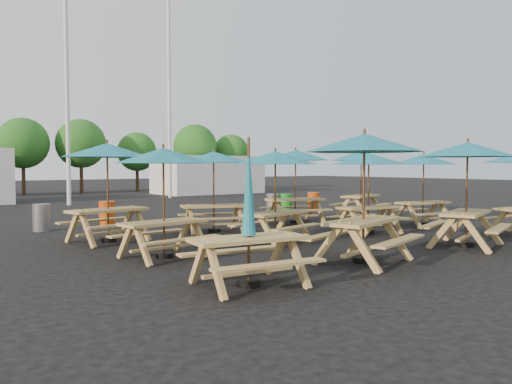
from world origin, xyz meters
TOP-DOWN VIEW (x-y plane):
  - ground at (0.00, 0.00)m, footprint 120.00×120.00m
  - picnic_unit_0 at (-4.71, -4.54)m, footprint 2.06×1.86m
  - picnic_unit_1 at (-4.67, -1.51)m, footprint 2.31×2.31m
  - picnic_unit_2 at (-4.79, 1.34)m, footprint 2.64×2.64m
  - picnic_unit_3 at (-1.76, -4.34)m, footprint 2.89×2.89m
  - picnic_unit_4 at (-1.54, -1.33)m, footprint 2.52×2.52m
  - picnic_unit_5 at (-1.66, 1.32)m, footprint 2.72×2.72m
  - picnic_unit_6 at (1.71, -4.50)m, footprint 2.87×2.87m
  - picnic_unit_7 at (1.65, -1.58)m, footprint 2.35×2.35m
  - picnic_unit_8 at (1.73, 1.60)m, footprint 2.76×2.76m
  - picnic_unit_10 at (4.49, -1.42)m, footprint 2.40×2.40m
  - picnic_unit_11 at (4.88, 1.50)m, footprint 2.86×2.86m
  - waste_bin_0 at (-5.59, 4.53)m, footprint 0.50×0.50m
  - waste_bin_1 at (-3.65, 4.49)m, footprint 0.50×0.50m
  - waste_bin_2 at (3.07, 4.48)m, footprint 0.50×0.50m
  - waste_bin_3 at (3.56, 4.23)m, footprint 0.50×0.50m
  - waste_bin_4 at (5.22, 4.39)m, footprint 0.50×0.50m
  - mast_0 at (-2.00, 14.00)m, footprint 0.20×0.20m
  - mast_1 at (4.50, 16.00)m, footprint 0.20×0.20m
  - event_tent_1 at (9.00, 19.00)m, footprint 7.00×4.00m
  - tree_3 at (-1.75, 24.72)m, footprint 3.36×3.36m
  - tree_4 at (1.90, 24.26)m, footprint 3.41×3.41m
  - tree_5 at (6.22, 24.67)m, footprint 2.94×2.94m
  - tree_6 at (10.23, 22.90)m, footprint 3.38×3.38m
  - tree_7 at (13.63, 22.92)m, footprint 2.95×2.95m

SIDE VIEW (x-z plane):
  - ground at x=0.00m, z-range 0.00..0.00m
  - waste_bin_0 at x=-5.59m, z-range 0.00..0.80m
  - waste_bin_1 at x=-3.65m, z-range 0.00..0.80m
  - waste_bin_2 at x=3.07m, z-range 0.00..0.80m
  - waste_bin_3 at x=3.56m, z-range 0.00..0.80m
  - waste_bin_4 at x=5.22m, z-range 0.00..0.80m
  - picnic_unit_0 at x=-4.71m, z-range -0.21..2.15m
  - event_tent_1 at x=9.00m, z-range 0.00..2.60m
  - picnic_unit_7 at x=1.65m, z-range 0.84..3.13m
  - picnic_unit_4 at x=-1.54m, z-range 0.84..3.14m
  - picnic_unit_10 at x=4.49m, z-range 0.84..3.14m
  - picnic_unit_1 at x=-4.67m, z-range 0.84..3.15m
  - picnic_unit_5 at x=-1.66m, z-range 0.86..3.21m
  - picnic_unit_8 at x=1.73m, z-range 0.90..3.37m
  - picnic_unit_11 at x=4.88m, z-range 0.91..3.39m
  - picnic_unit_6 at x=1.71m, z-range 0.91..3.41m
  - picnic_unit_2 at x=-4.79m, z-range 0.92..3.41m
  - picnic_unit_3 at x=-1.76m, z-range 0.94..3.51m
  - tree_5 at x=6.22m, z-range 0.75..5.20m
  - tree_7 at x=13.63m, z-range 0.75..5.23m
  - tree_3 at x=-1.75m, z-range 0.86..5.95m
  - tree_6 at x=10.23m, z-range 0.86..5.99m
  - tree_4 at x=1.90m, z-range 0.87..6.04m
  - mast_0 at x=-2.00m, z-range 0.00..12.00m
  - mast_1 at x=4.50m, z-range 0.00..12.00m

